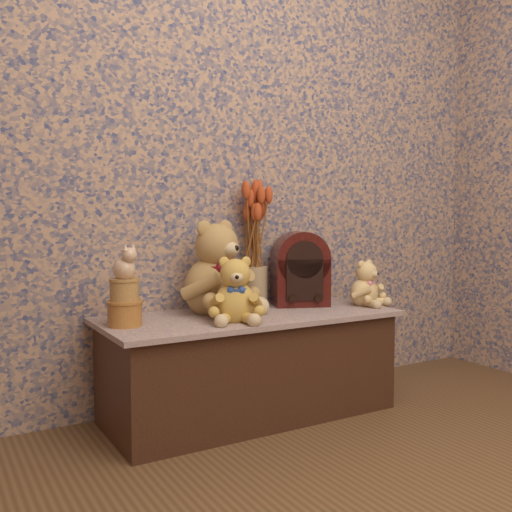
{
  "coord_description": "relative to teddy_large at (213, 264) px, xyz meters",
  "views": [
    {
      "loc": [
        -1.15,
        -0.76,
        0.82
      ],
      "look_at": [
        0.0,
        1.2,
        0.66
      ],
      "focal_mm": 40.04,
      "sensor_mm": 36.0,
      "label": 1
    }
  ],
  "objects": [
    {
      "name": "display_shelf",
      "position": [
        0.12,
        -0.09,
        -0.42
      ],
      "size": [
        1.22,
        0.53,
        0.42
      ],
      "primitive_type": "cube",
      "color": "#384773",
      "rests_on": "ground"
    },
    {
      "name": "teddy_large",
      "position": [
        0.0,
        0.0,
        0.0
      ],
      "size": [
        0.44,
        0.48,
        0.41
      ],
      "primitive_type": null,
      "rotation": [
        0.0,
        0.0,
        0.37
      ],
      "color": "#AE7F43",
      "rests_on": "display_shelf"
    },
    {
      "name": "teddy_medium",
      "position": [
        -0.01,
        -0.21,
        -0.07
      ],
      "size": [
        0.29,
        0.31,
        0.26
      ],
      "primitive_type": null,
      "rotation": [
        0.0,
        0.0,
        -0.4
      ],
      "color": "gold",
      "rests_on": "display_shelf"
    },
    {
      "name": "teddy_small",
      "position": [
        0.68,
        -0.15,
        -0.1
      ],
      "size": [
        0.23,
        0.25,
        0.22
      ],
      "primitive_type": null,
      "rotation": [
        0.0,
        0.0,
        0.35
      ],
      "color": "tan",
      "rests_on": "display_shelf"
    },
    {
      "name": "cathedral_radio",
      "position": [
        0.43,
        -0.0,
        -0.04
      ],
      "size": [
        0.29,
        0.25,
        0.33
      ],
      "primitive_type": null,
      "rotation": [
        0.0,
        0.0,
        -0.37
      ],
      "color": "#340D09",
      "rests_on": "display_shelf"
    },
    {
      "name": "ceramic_vase",
      "position": [
        0.24,
        0.07,
        -0.12
      ],
      "size": [
        0.13,
        0.13,
        0.18
      ],
      "primitive_type": "cylinder",
      "rotation": [
        0.0,
        0.0,
        0.25
      ],
      "color": "tan",
      "rests_on": "display_shelf"
    },
    {
      "name": "dried_stalks",
      "position": [
        0.24,
        0.07,
        0.17
      ],
      "size": [
        0.23,
        0.23,
        0.4
      ],
      "primitive_type": null,
      "rotation": [
        0.0,
        0.0,
        0.11
      ],
      "color": "#BB441D",
      "rests_on": "ceramic_vase"
    },
    {
      "name": "biscuit_tin_lower",
      "position": [
        -0.4,
        -0.09,
        -0.16
      ],
      "size": [
        0.15,
        0.15,
        0.09
      ],
      "primitive_type": "cylinder",
      "rotation": [
        0.0,
        0.0,
        0.27
      ],
      "color": "gold",
      "rests_on": "display_shelf"
    },
    {
      "name": "biscuit_tin_upper",
      "position": [
        -0.4,
        -0.09,
        -0.07
      ],
      "size": [
        0.12,
        0.12,
        0.08
      ],
      "primitive_type": "cylinder",
      "rotation": [
        0.0,
        0.0,
        -0.22
      ],
      "color": "#DFC161",
      "rests_on": "biscuit_tin_lower"
    },
    {
      "name": "cat_figurine",
      "position": [
        -0.4,
        -0.09,
        0.03
      ],
      "size": [
        0.12,
        0.13,
        0.13
      ],
      "primitive_type": null,
      "rotation": [
        0.0,
        0.0,
        0.35
      ],
      "color": "silver",
      "rests_on": "biscuit_tin_upper"
    }
  ]
}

